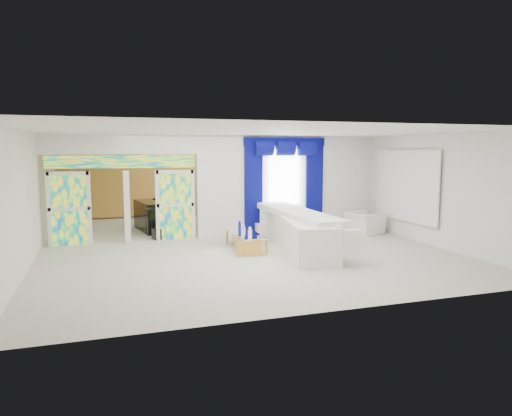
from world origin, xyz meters
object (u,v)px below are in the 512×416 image
object	(u,v)px
coffee_table	(246,241)
grand_piano	(162,215)
console_table	(275,230)
armchair	(364,223)
white_sofa	(298,231)

from	to	relation	value
coffee_table	grand_piano	size ratio (longest dim) A/B	0.98
console_table	grand_piano	distance (m)	3.82
armchair	grand_piano	bearing A→B (deg)	54.13
white_sofa	armchair	distance (m)	3.12
white_sofa	grand_piano	xyz separation A→B (m)	(-3.04, 4.05, 0.03)
grand_piano	armchair	bearing A→B (deg)	-33.68
console_table	white_sofa	bearing A→B (deg)	-91.05
coffee_table	armchair	size ratio (longest dim) A/B	1.79
white_sofa	armchair	size ratio (longest dim) A/B	4.51
white_sofa	console_table	xyz separation A→B (m)	(0.03, 1.79, -0.24)
console_table	grand_piano	world-z (taller)	grand_piano
coffee_table	armchair	distance (m)	4.29
console_table	armchair	xyz separation A→B (m)	(2.77, -0.42, 0.14)
console_table	armchair	distance (m)	2.81
coffee_table	armchair	bearing A→B (deg)	14.41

